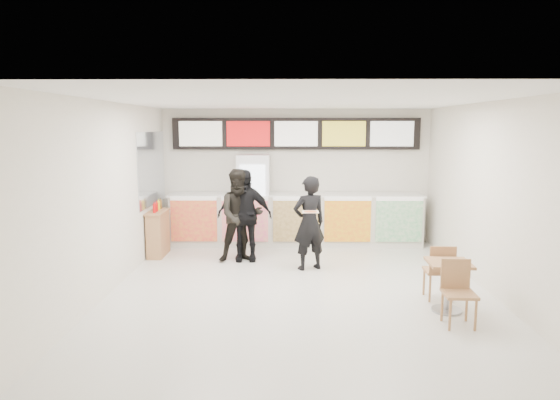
{
  "coord_description": "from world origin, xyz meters",
  "views": [
    {
      "loc": [
        -0.21,
        -7.78,
        2.61
      ],
      "look_at": [
        -0.33,
        1.2,
        1.28
      ],
      "focal_mm": 32.0,
      "sensor_mm": 36.0,
      "label": 1
    }
  ],
  "objects_px": {
    "customer_left": "(241,216)",
    "condiment_ledge": "(158,233)",
    "drinks_fridge": "(254,200)",
    "service_counter": "(296,219)",
    "customer_main": "(309,223)",
    "cafe_table": "(448,277)",
    "customer_mid": "(245,215)"
  },
  "relations": [
    {
      "from": "customer_left",
      "to": "condiment_ledge",
      "type": "xyz_separation_m",
      "value": [
        -1.72,
        0.42,
        -0.43
      ]
    },
    {
      "from": "drinks_fridge",
      "to": "customer_left",
      "type": "relative_size",
      "value": 1.11
    },
    {
      "from": "service_counter",
      "to": "cafe_table",
      "type": "relative_size",
      "value": 3.74
    },
    {
      "from": "cafe_table",
      "to": "condiment_ledge",
      "type": "bearing_deg",
      "value": 150.48
    },
    {
      "from": "service_counter",
      "to": "customer_left",
      "type": "bearing_deg",
      "value": -127.94
    },
    {
      "from": "drinks_fridge",
      "to": "customer_main",
      "type": "height_order",
      "value": "drinks_fridge"
    },
    {
      "from": "drinks_fridge",
      "to": "condiment_ledge",
      "type": "distance_m",
      "value": 2.2
    },
    {
      "from": "service_counter",
      "to": "drinks_fridge",
      "type": "distance_m",
      "value": 1.03
    },
    {
      "from": "service_counter",
      "to": "cafe_table",
      "type": "xyz_separation_m",
      "value": [
        2.08,
        -4.04,
        -0.07
      ]
    },
    {
      "from": "customer_main",
      "to": "cafe_table",
      "type": "bearing_deg",
      "value": 108.09
    },
    {
      "from": "drinks_fridge",
      "to": "customer_left",
      "type": "xyz_separation_m",
      "value": [
        -0.16,
        -1.42,
        -0.1
      ]
    },
    {
      "from": "service_counter",
      "to": "condiment_ledge",
      "type": "bearing_deg",
      "value": -160.81
    },
    {
      "from": "cafe_table",
      "to": "customer_mid",
      "type": "bearing_deg",
      "value": 141.34
    },
    {
      "from": "customer_main",
      "to": "customer_mid",
      "type": "distance_m",
      "value": 1.37
    },
    {
      "from": "service_counter",
      "to": "cafe_table",
      "type": "bearing_deg",
      "value": -62.75
    },
    {
      "from": "service_counter",
      "to": "drinks_fridge",
      "type": "bearing_deg",
      "value": 179.01
    },
    {
      "from": "drinks_fridge",
      "to": "customer_main",
      "type": "distance_m",
      "value": 2.26
    },
    {
      "from": "customer_left",
      "to": "service_counter",
      "type": "bearing_deg",
      "value": 38.71
    },
    {
      "from": "customer_mid",
      "to": "condiment_ledge",
      "type": "height_order",
      "value": "customer_mid"
    },
    {
      "from": "drinks_fridge",
      "to": "customer_left",
      "type": "bearing_deg",
      "value": -96.44
    },
    {
      "from": "service_counter",
      "to": "customer_left",
      "type": "distance_m",
      "value": 1.81
    },
    {
      "from": "service_counter",
      "to": "customer_main",
      "type": "relative_size",
      "value": 3.22
    },
    {
      "from": "customer_main",
      "to": "condiment_ledge",
      "type": "bearing_deg",
      "value": -41.0
    },
    {
      "from": "customer_mid",
      "to": "condiment_ledge",
      "type": "distance_m",
      "value": 1.88
    },
    {
      "from": "customer_left",
      "to": "condiment_ledge",
      "type": "relative_size",
      "value": 1.65
    },
    {
      "from": "cafe_table",
      "to": "service_counter",
      "type": "bearing_deg",
      "value": 119.69
    },
    {
      "from": "cafe_table",
      "to": "customer_left",
      "type": "bearing_deg",
      "value": 142.77
    },
    {
      "from": "customer_left",
      "to": "condiment_ledge",
      "type": "height_order",
      "value": "customer_left"
    },
    {
      "from": "customer_left",
      "to": "condiment_ledge",
      "type": "distance_m",
      "value": 1.83
    },
    {
      "from": "service_counter",
      "to": "drinks_fridge",
      "type": "relative_size",
      "value": 2.78
    },
    {
      "from": "customer_main",
      "to": "customer_mid",
      "type": "height_order",
      "value": "customer_mid"
    },
    {
      "from": "customer_mid",
      "to": "customer_left",
      "type": "bearing_deg",
      "value": -134.74
    }
  ]
}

